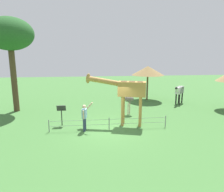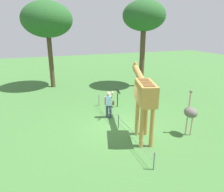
% 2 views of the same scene
% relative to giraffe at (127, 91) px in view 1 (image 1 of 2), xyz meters
% --- Properties ---
extents(ground_plane, '(60.00, 60.00, 0.00)m').
position_rel_giraffe_xyz_m(ground_plane, '(1.18, 0.52, -2.21)').
color(ground_plane, '#427538').
extents(giraffe, '(3.81, 1.55, 3.27)m').
position_rel_giraffe_xyz_m(giraffe, '(0.00, 0.00, 0.00)').
color(giraffe, '#BC8942').
rests_on(giraffe, ground_plane).
extents(visitor, '(0.68, 0.59, 1.72)m').
position_rel_giraffe_xyz_m(visitor, '(2.63, 0.76, -1.31)').
color(visitor, navy).
rests_on(visitor, ground_plane).
extents(zebra, '(1.44, 1.54, 1.66)m').
position_rel_giraffe_xyz_m(zebra, '(-5.83, -5.08, -1.05)').
color(zebra, black).
rests_on(zebra, ground_plane).
extents(ostrich, '(0.70, 0.56, 2.25)m').
position_rel_giraffe_xyz_m(ostrich, '(-0.61, -2.23, -1.03)').
color(ostrich, '#CC9E93').
rests_on(ostrich, ground_plane).
extents(shade_hut_near, '(3.11, 3.11, 3.32)m').
position_rel_giraffe_xyz_m(shade_hut_near, '(-3.39, -6.94, 0.67)').
color(shade_hut_near, brown).
rests_on(shade_hut_near, ground_plane).
extents(tree_east, '(3.50, 3.50, 7.15)m').
position_rel_giraffe_xyz_m(tree_east, '(8.08, -4.21, 3.61)').
color(tree_east, brown).
rests_on(tree_east, ground_plane).
extents(info_sign, '(0.56, 0.21, 1.32)m').
position_rel_giraffe_xyz_m(info_sign, '(4.08, -0.35, -1.26)').
color(info_sign, black).
rests_on(info_sign, ground_plane).
extents(wire_fence, '(7.05, 0.05, 0.75)m').
position_rel_giraffe_xyz_m(wire_fence, '(1.18, 0.74, -1.80)').
color(wire_fence, slate).
rests_on(wire_fence, ground_plane).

